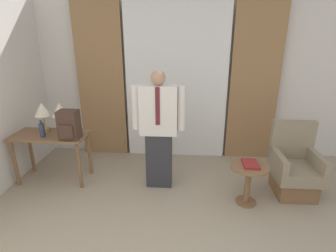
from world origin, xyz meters
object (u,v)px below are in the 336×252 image
object	(u,v)px
armchair	(294,169)
book	(250,164)
table_lamp_right	(60,111)
side_table	(248,178)
table_lamp_left	(42,110)
bottle_near_edge	(42,130)
desk	(51,142)
person	(159,127)
backpack	(69,125)

from	to	relation	value
armchair	book	world-z (taller)	armchair
table_lamp_right	side_table	size ratio (longest dim) A/B	0.80
book	side_table	bearing A→B (deg)	-124.03
table_lamp_left	book	bearing A→B (deg)	-10.20
table_lamp_right	side_table	world-z (taller)	table_lamp_right
bottle_near_edge	desk	bearing A→B (deg)	65.79
person	armchair	bearing A→B (deg)	-1.58
desk	table_lamp_right	world-z (taller)	table_lamp_right
backpack	armchair	xyz separation A→B (m)	(3.03, 0.04, -0.58)
person	side_table	distance (m)	1.32
person	bottle_near_edge	bearing A→B (deg)	-178.05
bottle_near_edge	side_table	distance (m)	2.82
table_lamp_left	backpack	world-z (taller)	table_lamp_left
backpack	armchair	distance (m)	3.09
book	person	bearing A→B (deg)	163.73
armchair	table_lamp_left	bearing A→B (deg)	176.36
side_table	person	bearing A→B (deg)	162.88
desk	side_table	size ratio (longest dim) A/B	1.96
desk	backpack	size ratio (longest dim) A/B	2.66
armchair	side_table	bearing A→B (deg)	-155.62
book	desk	bearing A→B (deg)	171.92
table_lamp_right	bottle_near_edge	bearing A→B (deg)	-127.57
desk	backpack	distance (m)	0.50
bottle_near_edge	armchair	xyz separation A→B (m)	(3.44, 0.00, -0.48)
table_lamp_right	book	xyz separation A→B (m)	(2.60, -0.52, -0.48)
table_lamp_right	person	xyz separation A→B (m)	(1.43, -0.17, -0.15)
desk	book	distance (m)	2.76
bottle_near_edge	backpack	xyz separation A→B (m)	(0.41, -0.04, 0.10)
backpack	book	bearing A→B (deg)	-5.96
table_lamp_right	person	bearing A→B (deg)	-6.92
table_lamp_left	side_table	xyz separation A→B (m)	(2.85, -0.53, -0.67)
backpack	armchair	size ratio (longest dim) A/B	0.41
table_lamp_left	backpack	bearing A→B (deg)	-28.43
backpack	book	world-z (taller)	backpack
person	side_table	size ratio (longest dim) A/B	3.07
armchair	desk	bearing A→B (deg)	178.36
table_lamp_left	armchair	distance (m)	3.60
table_lamp_left	desk	bearing A→B (deg)	-44.34
desk	armchair	bearing A→B (deg)	-1.64
side_table	table_lamp_left	bearing A→B (deg)	169.45
side_table	backpack	bearing A→B (deg)	173.63
person	book	bearing A→B (deg)	-16.27
desk	side_table	world-z (taller)	desk
table_lamp_right	backpack	world-z (taller)	table_lamp_right
table_lamp_left	side_table	size ratio (longest dim) A/B	0.80
desk	bottle_near_edge	world-z (taller)	bottle_near_edge
desk	book	bearing A→B (deg)	-8.08
bottle_near_edge	armchair	world-z (taller)	bottle_near_edge
bottle_near_edge	table_lamp_left	bearing A→B (deg)	110.34
side_table	table_lamp_right	bearing A→B (deg)	168.42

